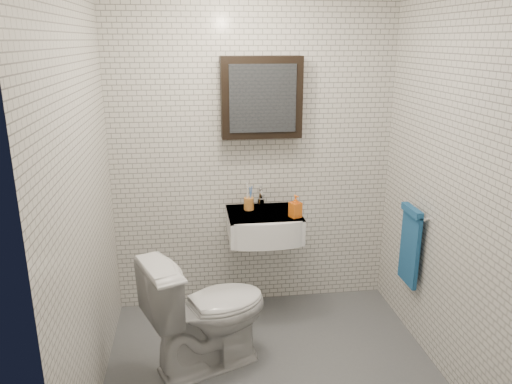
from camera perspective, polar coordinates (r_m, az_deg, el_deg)
The scene contains 9 objects.
ground at distance 3.51m, azimuth 1.99°, elevation -19.82°, with size 2.20×2.00×0.01m, color #53575C.
room_shell at distance 2.89m, azimuth 2.29°, elevation 4.09°, with size 2.22×2.02×2.51m.
washbasin at distance 3.79m, azimuth 1.00°, elevation -3.90°, with size 0.55×0.50×0.20m.
faucet at distance 3.92m, azimuth 0.58°, elevation -0.68°, with size 0.06×0.20×0.15m.
mirror_cabinet at distance 3.76m, azimuth 0.62°, elevation 10.74°, with size 0.60×0.15×0.60m.
towel_rail at distance 3.74m, azimuth 17.22°, elevation -5.53°, with size 0.09×0.30×0.58m.
toothbrush_cup at distance 3.85m, azimuth -0.83°, elevation -1.26°, with size 0.10×0.10×0.21m.
soap_bottle at distance 3.69m, azimuth 4.53°, elevation -1.63°, with size 0.08×0.08×0.17m, color #FF5A1A.
toilet at distance 3.38m, azimuth -5.56°, elevation -13.33°, with size 0.46×0.80×0.82m, color silver.
Camera 1 is at (-0.49, -2.77, 2.11)m, focal length 35.00 mm.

